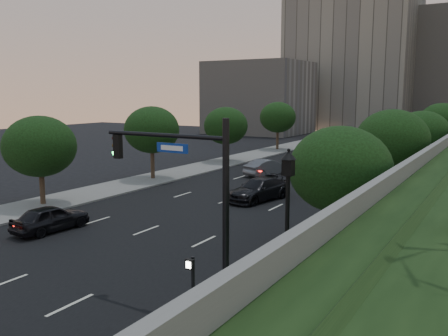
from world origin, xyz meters
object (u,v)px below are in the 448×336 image
Objects in this scene: traffic_signal_mast at (200,210)px; sedan_far_right at (387,162)px; sedan_near_left at (51,218)px; street_lamp at (287,220)px; pedestrian_c at (353,211)px; pedestrian_a at (310,260)px; sedan_mid_left at (267,167)px; sedan_near_right at (259,189)px; sedan_far_left at (337,144)px; pedestrian_b at (348,234)px.

traffic_signal_mast is 37.59m from sedan_far_right.
sedan_near_left reaches higher than sedan_far_right.
sedan_far_right is at bearing 95.58° from street_lamp.
pedestrian_a is at bearing 87.10° from pedestrian_c.
sedan_mid_left is 10.75m from sedan_near_right.
pedestrian_c is (8.08, -3.64, 0.21)m from sedan_near_right.
street_lamp is (1.71, 3.92, -1.04)m from traffic_signal_mast.
sedan_near_right reaches higher than sedan_far_left.
traffic_signal_mast reaches higher than street_lamp.
pedestrian_b is (1.18, 4.86, -1.68)m from street_lamp.
street_lamp is at bearing -92.51° from sedan_far_right.
sedan_near_left is 23.35m from sedan_mid_left.
pedestrian_a is 1.05× the size of pedestrian_c.
sedan_near_right is 3.50× the size of pedestrian_b.
sedan_far_left is 35.36m from sedan_near_right.
pedestrian_b is at bearing 71.76° from traffic_signal_mast.
pedestrian_b is (2.89, 8.77, -2.72)m from traffic_signal_mast.
sedan_near_left reaches higher than sedan_far_left.
sedan_near_left is 2.56× the size of pedestrian_c.
pedestrian_b is (4.45, -28.67, 0.24)m from sedan_far_right.
traffic_signal_mast reaches higher than sedan_far_right.
sedan_near_left is at bearing -178.80° from street_lamp.
pedestrian_b is at bearing 145.23° from sedan_mid_left.
sedan_far_right is (10.04, -14.43, 0.03)m from sedan_far_left.
pedestrian_c is (1.83, 13.28, -2.64)m from traffic_signal_mast.
pedestrian_b is (13.28, -18.06, 0.15)m from sedan_mid_left.
sedan_mid_left is 1.18× the size of sedan_far_right.
traffic_signal_mast is at bearing 130.07° from sedan_mid_left.
traffic_signal_mast is 13.62m from sedan_near_left.
pedestrian_a reaches higher than sedan_far_right.
pedestrian_a is (4.30, -33.46, 0.36)m from sedan_far_right.
pedestrian_a reaches higher than sedan_near_right.
street_lamp is 33.74m from sedan_far_right.
street_lamp is at bearing 80.77° from pedestrian_c.
sedan_far_right is at bearing 92.39° from traffic_signal_mast.
pedestrian_b is (15.70, 5.16, 0.19)m from sedan_near_left.
street_lamp is 49.81m from sedan_far_left.
pedestrian_c is (13.43, -38.60, 0.35)m from sedan_far_left.
pedestrian_b is at bearing -89.26° from sedan_far_right.
sedan_mid_left is 25.06m from sedan_far_left.
traffic_signal_mast is 3.79× the size of pedestrian_a.
traffic_signal_mast is 9.63m from pedestrian_b.
sedan_near_right is 1.35× the size of sedan_far_right.
sedan_far_left is 3.05× the size of pedestrian_b.
sedan_far_right is at bearing -104.71° from sedan_near_left.
traffic_signal_mast is 18.26m from sedan_near_right.
street_lamp is at bearing 93.81° from pedestrian_b.
street_lamp reaches higher than sedan_far_right.
sedan_near_right reaches higher than sedan_near_left.
pedestrian_a is (15.55, 0.37, 0.30)m from sedan_near_left.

